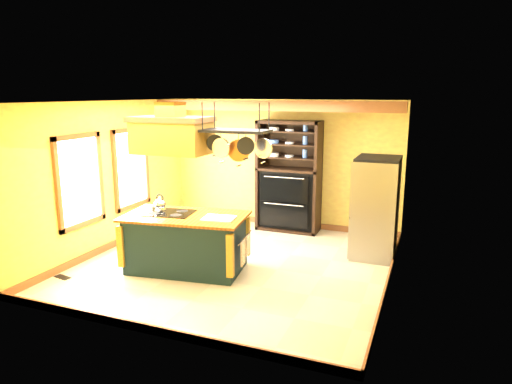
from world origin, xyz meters
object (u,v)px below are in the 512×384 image
Objects in this scene: range_hood at (171,133)px; refrigerator at (375,210)px; pot_rack at (237,138)px; hutch at (289,188)px; kitchen_island at (186,242)px.

range_hood is 0.72× the size of refrigerator.
refrigerator is (2.95, 1.77, -1.38)m from range_hood.
pot_rack reaches higher than hutch.
refrigerator reaches higher than kitchen_island.
kitchen_island is at bearing 0.13° from range_hood.
pot_rack is at bearing -7.19° from kitchen_island.
pot_rack is (1.10, 0.01, -0.04)m from range_hood.
kitchen_island is 1.76m from range_hood.
range_hood is at bearing -111.20° from hutch.
refrigerator is (1.85, 1.76, -1.34)m from pot_rack.
hutch is (0.88, 2.77, 0.42)m from kitchen_island.
kitchen_island is 1.20× the size of refrigerator.
refrigerator is at bearing 30.93° from range_hood.
range_hood reaches higher than kitchen_island.
range_hood is 1.11m from pot_rack.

